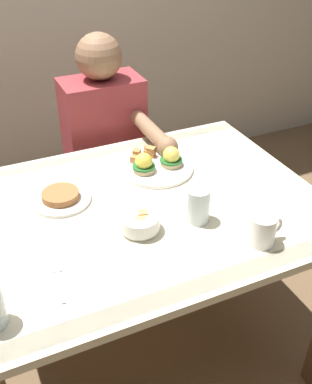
% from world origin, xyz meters
% --- Properties ---
extents(ground_plane, '(6.00, 6.00, 0.00)m').
position_xyz_m(ground_plane, '(0.00, 0.00, 0.00)').
color(ground_plane, brown).
extents(dining_table, '(1.20, 0.90, 0.74)m').
position_xyz_m(dining_table, '(0.00, 0.00, 0.63)').
color(dining_table, beige).
rests_on(dining_table, ground_plane).
extents(eggs_benedict_plate, '(0.27, 0.27, 0.09)m').
position_xyz_m(eggs_benedict_plate, '(0.15, 0.19, 0.76)').
color(eggs_benedict_plate, white).
rests_on(eggs_benedict_plate, dining_table).
extents(fruit_bowl, '(0.12, 0.12, 0.06)m').
position_xyz_m(fruit_bowl, '(-0.05, -0.12, 0.77)').
color(fruit_bowl, white).
rests_on(fruit_bowl, dining_table).
extents(coffee_mug, '(0.11, 0.08, 0.09)m').
position_xyz_m(coffee_mug, '(0.26, -0.32, 0.79)').
color(coffee_mug, white).
rests_on(coffee_mug, dining_table).
extents(fork, '(0.04, 0.16, 0.00)m').
position_xyz_m(fork, '(-0.33, -0.23, 0.74)').
color(fork, silver).
rests_on(fork, dining_table).
extents(water_glass_far, '(0.07, 0.07, 0.12)m').
position_xyz_m(water_glass_far, '(0.14, -0.14, 0.79)').
color(water_glass_far, silver).
rests_on(water_glass_far, dining_table).
extents(side_plate, '(0.20, 0.20, 0.04)m').
position_xyz_m(side_plate, '(-0.23, 0.14, 0.75)').
color(side_plate, white).
rests_on(side_plate, dining_table).
extents(diner_person, '(0.34, 0.54, 1.14)m').
position_xyz_m(diner_person, '(0.10, 0.60, 0.65)').
color(diner_person, '#33333D').
rests_on(diner_person, ground_plane).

